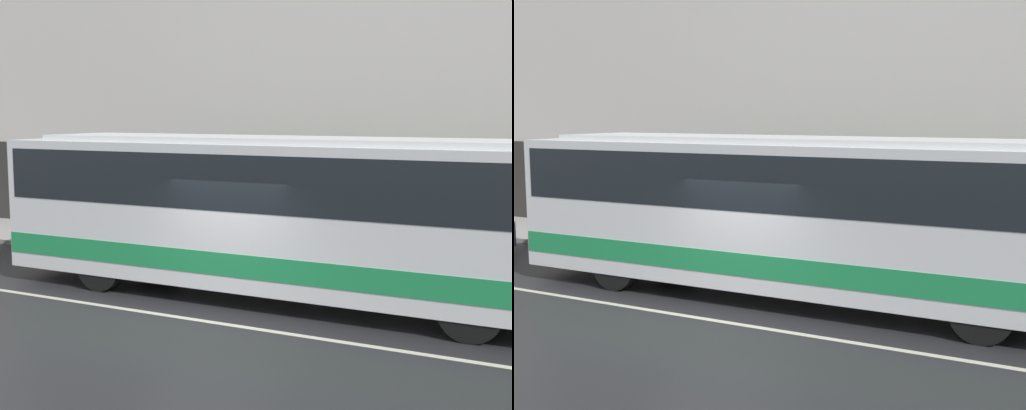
{
  "view_description": "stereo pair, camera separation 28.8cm",
  "coord_description": "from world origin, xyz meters",
  "views": [
    {
      "loc": [
        6.51,
        -10.86,
        3.79
      ],
      "look_at": [
        -0.02,
        2.05,
        1.91
      ],
      "focal_mm": 50.0,
      "sensor_mm": 36.0,
      "label": 1
    },
    {
      "loc": [
        6.76,
        -10.73,
        3.79
      ],
      "look_at": [
        -0.02,
        2.05,
        1.91
      ],
      "focal_mm": 50.0,
      "sensor_mm": 36.0,
      "label": 2
    }
  ],
  "objects": [
    {
      "name": "ground_plane",
      "position": [
        0.0,
        0.0,
        0.0
      ],
      "size": [
        60.0,
        60.0,
        0.0
      ],
      "primitive_type": "plane",
      "color": "#262628"
    },
    {
      "name": "transit_bus",
      "position": [
        0.27,
        2.05,
        1.86
      ],
      "size": [
        11.72,
        2.53,
        3.31
      ],
      "color": "white",
      "rests_on": "ground_plane"
    },
    {
      "name": "building_facade",
      "position": [
        0.0,
        7.32,
        5.53
      ],
      "size": [
        60.0,
        0.35,
        11.46
      ],
      "color": "silver",
      "rests_on": "ground_plane"
    },
    {
      "name": "sidewalk",
      "position": [
        0.0,
        5.59,
        0.06
      ],
      "size": [
        60.0,
        3.18,
        0.13
      ],
      "color": "#A09E99",
      "rests_on": "ground_plane"
    },
    {
      "name": "lane_stripe",
      "position": [
        0.0,
        0.0,
        0.0
      ],
      "size": [
        54.0,
        0.14,
        0.01
      ],
      "color": "beige",
      "rests_on": "ground_plane"
    }
  ]
}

